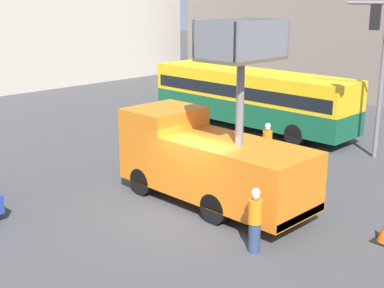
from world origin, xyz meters
TOP-DOWN VIEW (x-y plane):
  - ground_plane at (0.00, 0.00)m, footprint 120.00×120.00m
  - utility_truck at (1.37, 0.14)m, footprint 2.41×6.70m
  - city_bus at (10.27, 5.64)m, footprint 2.52×11.21m
  - traffic_light_pole at (9.14, -1.53)m, footprint 2.75×2.50m
  - road_worker_near_truck at (-0.30, -3.04)m, footprint 0.38×0.38m
  - road_worker_directing at (5.76, 1.15)m, footprint 0.38×0.38m

SIDE VIEW (x-z plane):
  - ground_plane at x=0.00m, z-range 0.00..0.00m
  - road_worker_directing at x=5.76m, z-range 0.00..1.77m
  - road_worker_near_truck at x=-0.30m, z-range 0.00..1.79m
  - utility_truck at x=1.37m, z-range -1.42..4.50m
  - city_bus at x=10.27m, z-range 0.26..3.17m
  - traffic_light_pole at x=9.14m, z-range 1.07..7.66m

